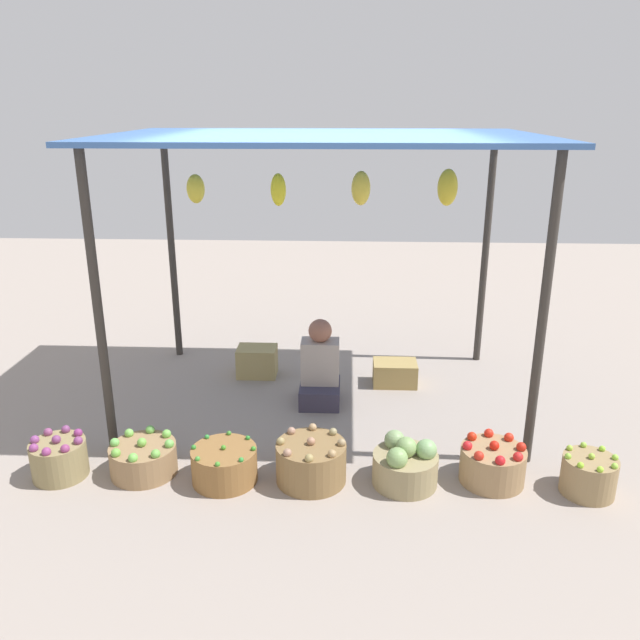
{
  "coord_description": "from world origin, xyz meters",
  "views": [
    {
      "loc": [
        0.22,
        -5.33,
        2.6
      ],
      "look_at": [
        0.0,
        -0.55,
        0.95
      ],
      "focal_mm": 35.71,
      "sensor_mm": 36.0,
      "label": 1
    }
  ],
  "objects_px": {
    "wooden_crate_stacked_rear": "(395,373)",
    "basket_green_apples": "(143,458)",
    "wooden_crate_near_vendor": "(257,361)",
    "basket_green_chilies": "(224,465)",
    "basket_purple_onions": "(59,458)",
    "basket_potatoes": "(311,462)",
    "basket_cabbages": "(405,465)",
    "basket_limes": "(589,475)",
    "vendor_person": "(320,371)",
    "basket_red_tomatoes": "(493,464)"
  },
  "relations": [
    {
      "from": "wooden_crate_stacked_rear",
      "to": "basket_green_apples",
      "type": "bearing_deg",
      "value": -139.75
    },
    {
      "from": "basket_green_apples",
      "to": "wooden_crate_near_vendor",
      "type": "relative_size",
      "value": 1.25
    },
    {
      "from": "basket_green_chilies",
      "to": "wooden_crate_near_vendor",
      "type": "distance_m",
      "value": 1.88
    },
    {
      "from": "basket_purple_onions",
      "to": "basket_potatoes",
      "type": "distance_m",
      "value": 1.84
    },
    {
      "from": "basket_cabbages",
      "to": "wooden_crate_stacked_rear",
      "type": "height_order",
      "value": "basket_cabbages"
    },
    {
      "from": "basket_purple_onions",
      "to": "basket_limes",
      "type": "bearing_deg",
      "value": -0.68
    },
    {
      "from": "basket_potatoes",
      "to": "basket_cabbages",
      "type": "distance_m",
      "value": 0.67
    },
    {
      "from": "vendor_person",
      "to": "wooden_crate_stacked_rear",
      "type": "relative_size",
      "value": 1.87
    },
    {
      "from": "vendor_person",
      "to": "wooden_crate_stacked_rear",
      "type": "distance_m",
      "value": 0.83
    },
    {
      "from": "basket_cabbages",
      "to": "basket_limes",
      "type": "height_order",
      "value": "basket_cabbages"
    },
    {
      "from": "basket_purple_onions",
      "to": "basket_cabbages",
      "type": "bearing_deg",
      "value": 0.28
    },
    {
      "from": "basket_cabbages",
      "to": "basket_green_apples",
      "type": "bearing_deg",
      "value": 178.42
    },
    {
      "from": "basket_purple_onions",
      "to": "basket_green_chilies",
      "type": "relative_size",
      "value": 0.84
    },
    {
      "from": "basket_purple_onions",
      "to": "basket_green_apples",
      "type": "bearing_deg",
      "value": 6.16
    },
    {
      "from": "basket_cabbages",
      "to": "basket_limes",
      "type": "xyz_separation_m",
      "value": [
        1.27,
        -0.06,
        -0.01
      ]
    },
    {
      "from": "wooden_crate_near_vendor",
      "to": "vendor_person",
      "type": "bearing_deg",
      "value": -40.28
    },
    {
      "from": "vendor_person",
      "to": "basket_purple_onions",
      "type": "bearing_deg",
      "value": -144.48
    },
    {
      "from": "basket_limes",
      "to": "wooden_crate_near_vendor",
      "type": "relative_size",
      "value": 0.96
    },
    {
      "from": "basket_green_chilies",
      "to": "wooden_crate_near_vendor",
      "type": "height_order",
      "value": "wooden_crate_near_vendor"
    },
    {
      "from": "basket_cabbages",
      "to": "wooden_crate_stacked_rear",
      "type": "distance_m",
      "value": 1.7
    },
    {
      "from": "basket_purple_onions",
      "to": "wooden_crate_near_vendor",
      "type": "distance_m",
      "value": 2.22
    },
    {
      "from": "basket_purple_onions",
      "to": "basket_green_apples",
      "type": "height_order",
      "value": "basket_purple_onions"
    },
    {
      "from": "vendor_person",
      "to": "basket_red_tomatoes",
      "type": "bearing_deg",
      "value": -43.84
    },
    {
      "from": "basket_purple_onions",
      "to": "wooden_crate_stacked_rear",
      "type": "distance_m",
      "value": 3.07
    },
    {
      "from": "basket_green_apples",
      "to": "basket_potatoes",
      "type": "height_order",
      "value": "basket_potatoes"
    },
    {
      "from": "vendor_person",
      "to": "basket_cabbages",
      "type": "bearing_deg",
      "value": -62.93
    },
    {
      "from": "basket_limes",
      "to": "vendor_person",
      "type": "bearing_deg",
      "value": 144.87
    },
    {
      "from": "basket_green_chilies",
      "to": "basket_red_tomatoes",
      "type": "distance_m",
      "value": 1.93
    },
    {
      "from": "basket_cabbages",
      "to": "basket_purple_onions",
      "type": "bearing_deg",
      "value": -179.72
    },
    {
      "from": "basket_purple_onions",
      "to": "basket_red_tomatoes",
      "type": "distance_m",
      "value": 3.14
    },
    {
      "from": "basket_purple_onions",
      "to": "basket_cabbages",
      "type": "xyz_separation_m",
      "value": [
        2.51,
        0.01,
        0.01
      ]
    },
    {
      "from": "basket_green_apples",
      "to": "wooden_crate_stacked_rear",
      "type": "bearing_deg",
      "value": 40.25
    },
    {
      "from": "basket_potatoes",
      "to": "wooden_crate_near_vendor",
      "type": "bearing_deg",
      "value": 109.3
    },
    {
      "from": "basket_limes",
      "to": "wooden_crate_near_vendor",
      "type": "xyz_separation_m",
      "value": [
        -2.59,
        1.91,
        0.01
      ]
    },
    {
      "from": "wooden_crate_near_vendor",
      "to": "basket_purple_onions",
      "type": "bearing_deg",
      "value": -122.46
    },
    {
      "from": "basket_purple_onions",
      "to": "wooden_crate_stacked_rear",
      "type": "relative_size",
      "value": 0.95
    },
    {
      "from": "basket_potatoes",
      "to": "basket_limes",
      "type": "relative_size",
      "value": 1.36
    },
    {
      "from": "basket_cabbages",
      "to": "basket_red_tomatoes",
      "type": "relative_size",
      "value": 1.01
    },
    {
      "from": "vendor_person",
      "to": "basket_red_tomatoes",
      "type": "relative_size",
      "value": 1.69
    },
    {
      "from": "basket_cabbages",
      "to": "wooden_crate_near_vendor",
      "type": "height_order",
      "value": "basket_cabbages"
    },
    {
      "from": "vendor_person",
      "to": "basket_limes",
      "type": "bearing_deg",
      "value": -35.13
    },
    {
      "from": "vendor_person",
      "to": "wooden_crate_stacked_rear",
      "type": "bearing_deg",
      "value": 29.49
    },
    {
      "from": "basket_green_apples",
      "to": "wooden_crate_stacked_rear",
      "type": "distance_m",
      "value": 2.55
    },
    {
      "from": "basket_purple_onions",
      "to": "basket_green_apples",
      "type": "xyz_separation_m",
      "value": [
        0.6,
        0.06,
        -0.02
      ]
    },
    {
      "from": "basket_cabbages",
      "to": "basket_limes",
      "type": "bearing_deg",
      "value": -2.58
    },
    {
      "from": "basket_limes",
      "to": "wooden_crate_stacked_rear",
      "type": "xyz_separation_m",
      "value": [
        -1.23,
        1.76,
        -0.02
      ]
    },
    {
      "from": "basket_green_apples",
      "to": "basket_cabbages",
      "type": "xyz_separation_m",
      "value": [
        1.91,
        -0.05,
        0.03
      ]
    },
    {
      "from": "basket_green_apples",
      "to": "basket_potatoes",
      "type": "relative_size",
      "value": 0.96
    },
    {
      "from": "basket_cabbages",
      "to": "wooden_crate_stacked_rear",
      "type": "relative_size",
      "value": 1.12
    },
    {
      "from": "vendor_person",
      "to": "basket_purple_onions",
      "type": "relative_size",
      "value": 1.97
    }
  ]
}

